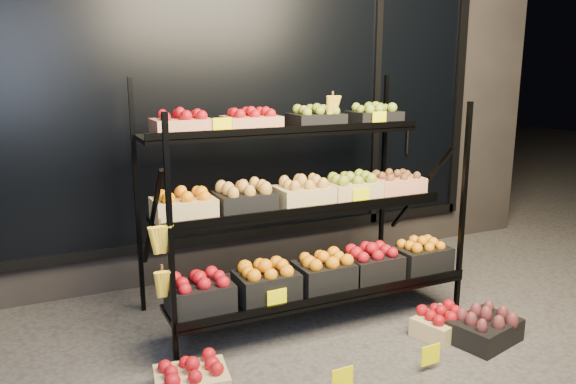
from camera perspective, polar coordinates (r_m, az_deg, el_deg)
ground at (r=3.64m, az=6.01°, el=-15.78°), size 24.00×24.00×0.00m
building at (r=5.57m, az=-7.74°, el=12.72°), size 6.00×2.08×3.50m
display_rack at (r=3.84m, az=1.55°, el=-1.55°), size 2.18×1.02×1.66m
tag_floor_b at (r=3.49m, az=14.26°, el=-16.31°), size 0.13×0.01×0.12m
floor_crate_left at (r=3.21m, az=-9.78°, el=-18.21°), size 0.42×0.34×0.20m
floor_crate_midright at (r=3.92m, az=15.33°, el=-12.57°), size 0.42×0.36×0.19m
floor_crate_right at (r=3.90m, az=19.38°, el=-12.81°), size 0.49×0.41×0.21m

